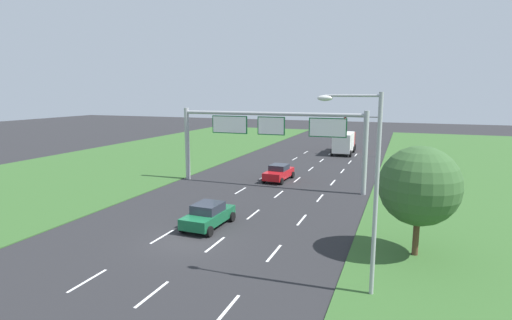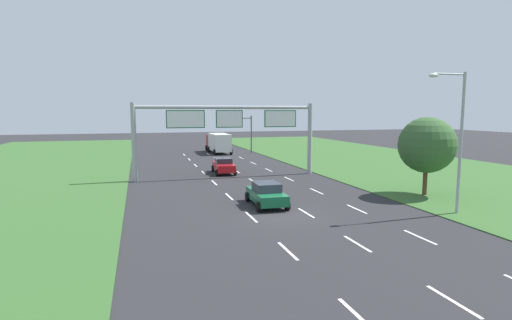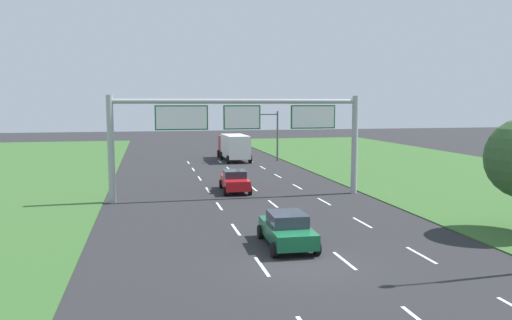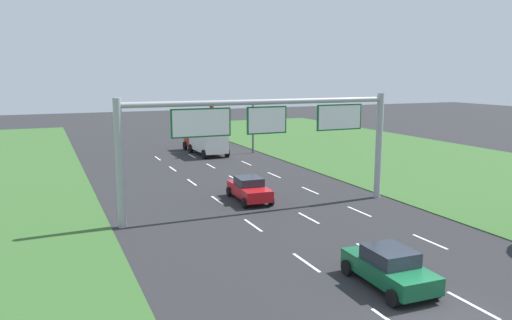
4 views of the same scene
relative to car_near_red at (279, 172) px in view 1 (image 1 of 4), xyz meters
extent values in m
plane|color=#262628|center=(-0.14, -17.09, -0.78)|extent=(200.00, 200.00, 0.00)
cube|color=#335B28|center=(-21.14, -7.09, -0.75)|extent=(24.00, 120.00, 0.06)
cube|color=white|center=(-1.89, -23.09, -0.78)|extent=(0.14, 2.40, 0.01)
cube|color=white|center=(-1.89, -17.09, -0.78)|extent=(0.14, 2.40, 0.01)
cube|color=white|center=(-1.89, -11.09, -0.78)|extent=(0.14, 2.40, 0.01)
cube|color=white|center=(-1.89, -5.09, -0.78)|extent=(0.14, 2.40, 0.01)
cube|color=white|center=(-1.89, 0.91, -0.78)|extent=(0.14, 2.40, 0.01)
cube|color=white|center=(-1.89, 6.91, -0.78)|extent=(0.14, 2.40, 0.01)
cube|color=white|center=(-1.89, 12.91, -0.78)|extent=(0.14, 2.40, 0.01)
cube|color=white|center=(-1.89, 18.91, -0.78)|extent=(0.14, 2.40, 0.01)
cube|color=white|center=(1.61, -23.09, -0.78)|extent=(0.14, 2.40, 0.01)
cube|color=white|center=(1.61, -17.09, -0.78)|extent=(0.14, 2.40, 0.01)
cube|color=white|center=(1.61, -11.09, -0.78)|extent=(0.14, 2.40, 0.01)
cube|color=white|center=(1.61, -5.09, -0.78)|extent=(0.14, 2.40, 0.01)
cube|color=white|center=(1.61, 0.91, -0.78)|extent=(0.14, 2.40, 0.01)
cube|color=white|center=(1.61, 6.91, -0.78)|extent=(0.14, 2.40, 0.01)
cube|color=white|center=(1.61, 12.91, -0.78)|extent=(0.14, 2.40, 0.01)
cube|color=white|center=(1.61, 18.91, -0.78)|extent=(0.14, 2.40, 0.01)
cube|color=white|center=(5.11, -23.09, -0.78)|extent=(0.14, 2.40, 0.01)
cube|color=white|center=(5.11, -17.09, -0.78)|extent=(0.14, 2.40, 0.01)
cube|color=white|center=(5.11, -11.09, -0.78)|extent=(0.14, 2.40, 0.01)
cube|color=white|center=(5.11, -5.09, -0.78)|extent=(0.14, 2.40, 0.01)
cube|color=white|center=(5.11, 0.91, -0.78)|extent=(0.14, 2.40, 0.01)
cube|color=white|center=(5.11, 6.91, -0.78)|extent=(0.14, 2.40, 0.01)
cube|color=white|center=(5.11, 12.91, -0.78)|extent=(0.14, 2.40, 0.01)
cube|color=white|center=(5.11, 18.91, -0.78)|extent=(0.14, 2.40, 0.01)
cube|color=red|center=(0.00, -0.02, -0.11)|extent=(1.97, 4.42, 0.71)
cube|color=#232833|center=(0.00, 0.07, 0.51)|extent=(1.66, 1.90, 0.52)
cylinder|color=black|center=(-0.80, 1.64, -0.46)|extent=(0.25, 0.65, 0.64)
cylinder|color=black|center=(0.98, 1.55, -0.46)|extent=(0.25, 0.65, 0.64)
cylinder|color=black|center=(-0.98, -1.58, -0.46)|extent=(0.25, 0.65, 0.64)
cylinder|color=black|center=(0.80, -1.68, -0.46)|extent=(0.25, 0.65, 0.64)
cube|color=#145633|center=(-0.14, -14.54, -0.13)|extent=(1.97, 4.22, 0.67)
cube|color=#232833|center=(-0.14, -14.56, 0.48)|extent=(1.65, 1.94, 0.56)
cylinder|color=black|center=(-1.02, -12.97, -0.46)|extent=(0.24, 0.65, 0.64)
cylinder|color=black|center=(0.85, -13.04, -0.46)|extent=(0.24, 0.65, 0.64)
cylinder|color=black|center=(-1.13, -16.04, -0.46)|extent=(0.24, 0.65, 0.64)
cylinder|color=black|center=(0.75, -16.10, -0.46)|extent=(0.24, 0.65, 0.64)
cube|color=#B21E19|center=(3.27, 22.94, 0.77)|extent=(2.25, 2.15, 2.20)
cube|color=silver|center=(3.37, 18.98, 0.91)|extent=(2.49, 5.58, 2.50)
cylinder|color=black|center=(2.13, 23.41, -0.33)|extent=(0.30, 0.91, 0.90)
cylinder|color=black|center=(4.39, 23.47, -0.33)|extent=(0.30, 0.91, 0.90)
cylinder|color=black|center=(2.11, 21.11, -0.33)|extent=(0.30, 0.91, 0.90)
cylinder|color=black|center=(4.52, 21.17, -0.33)|extent=(0.30, 0.91, 0.90)
cylinder|color=black|center=(2.21, 16.78, -0.33)|extent=(0.30, 0.91, 0.90)
cylinder|color=black|center=(4.63, 16.84, -0.33)|extent=(0.30, 0.91, 0.90)
cylinder|color=#9EA0A5|center=(-8.54, -2.61, 2.72)|extent=(0.44, 0.44, 7.00)
cylinder|color=#9EA0A5|center=(8.26, -2.61, 2.72)|extent=(0.44, 0.44, 7.00)
cylinder|color=#9EA0A5|center=(-0.14, -2.61, 5.82)|extent=(16.80, 0.32, 0.32)
cube|color=#0C5B28|center=(-3.99, -2.61, 4.74)|extent=(3.48, 0.12, 1.63)
cube|color=white|center=(-3.99, -2.67, 4.74)|extent=(3.32, 0.01, 1.47)
cube|color=#0C5B28|center=(0.06, -2.61, 4.74)|extent=(2.54, 0.12, 1.63)
cube|color=white|center=(0.06, -2.67, 4.74)|extent=(2.38, 0.01, 1.47)
cube|color=#0C5B28|center=(5.11, -2.61, 4.74)|extent=(3.22, 0.12, 1.63)
cube|color=white|center=(5.11, -2.67, 4.74)|extent=(3.06, 0.01, 1.47)
cylinder|color=#47494F|center=(8.08, 18.34, 2.02)|extent=(0.20, 0.20, 5.60)
cylinder|color=#47494F|center=(5.83, 18.34, 4.47)|extent=(4.50, 0.14, 0.14)
cube|color=black|center=(3.58, 18.34, 3.82)|extent=(0.32, 0.36, 1.10)
sphere|color=red|center=(3.58, 18.14, 4.19)|extent=(0.22, 0.22, 0.22)
sphere|color=orange|center=(3.58, 18.14, 3.82)|extent=(0.22, 0.22, 0.22)
sphere|color=green|center=(3.58, 18.14, 3.45)|extent=(0.22, 0.22, 0.22)
cylinder|color=#9EA0A5|center=(10.34, -19.87, 3.47)|extent=(0.18, 0.18, 8.50)
cylinder|color=#9EA0A5|center=(9.24, -19.87, 7.57)|extent=(2.20, 0.10, 0.10)
ellipsoid|color=silver|center=(8.14, -19.87, 7.47)|extent=(0.64, 0.32, 0.24)
cylinder|color=#513823|center=(12.13, -14.79, 0.33)|extent=(0.32, 0.32, 2.23)
sphere|color=#33592D|center=(12.13, -14.79, 2.98)|extent=(4.11, 4.11, 4.11)
camera|label=1|loc=(11.31, -36.30, 7.71)|focal=28.00mm
camera|label=2|loc=(-8.12, -39.20, 5.39)|focal=28.00mm
camera|label=3|loc=(-6.24, -35.84, 5.68)|focal=35.00mm
camera|label=4|loc=(-12.25, -29.42, 7.45)|focal=35.00mm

